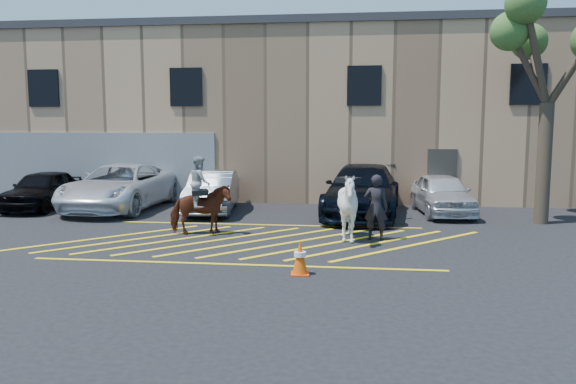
# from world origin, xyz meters

# --- Properties ---
(ground) EXTENTS (90.00, 90.00, 0.00)m
(ground) POSITION_xyz_m (0.00, 0.00, 0.00)
(ground) COLOR black
(ground) RESTS_ON ground
(car_black_suv) EXTENTS (1.92, 4.31, 1.44)m
(car_black_suv) POSITION_xyz_m (-8.85, 4.56, 0.72)
(car_black_suv) COLOR black
(car_black_suv) RESTS_ON ground
(car_white_pickup) EXTENTS (2.95, 6.09, 1.67)m
(car_white_pickup) POSITION_xyz_m (-5.91, 4.79, 0.83)
(car_white_pickup) COLOR silver
(car_white_pickup) RESTS_ON ground
(car_silver_sedan) EXTENTS (2.06, 4.59, 1.46)m
(car_silver_sedan) POSITION_xyz_m (-2.38, 4.57, 0.73)
(car_silver_sedan) COLOR gray
(car_silver_sedan) RESTS_ON ground
(car_blue_suv) EXTENTS (2.95, 6.14, 1.72)m
(car_blue_suv) POSITION_xyz_m (2.97, 4.50, 0.86)
(car_blue_suv) COLOR black
(car_blue_suv) RESTS_ON ground
(car_white_suv) EXTENTS (2.06, 4.33, 1.43)m
(car_white_suv) POSITION_xyz_m (5.74, 5.07, 0.71)
(car_white_suv) COLOR silver
(car_white_suv) RESTS_ON ground
(handler) EXTENTS (0.72, 0.53, 1.80)m
(handler) POSITION_xyz_m (3.28, 0.34, 0.90)
(handler) COLOR black
(handler) RESTS_ON ground
(warehouse) EXTENTS (32.42, 10.20, 7.30)m
(warehouse) POSITION_xyz_m (-0.01, 11.99, 3.65)
(warehouse) COLOR tan
(warehouse) RESTS_ON ground
(hatching_zone) EXTENTS (12.60, 5.12, 0.01)m
(hatching_zone) POSITION_xyz_m (-0.00, -0.30, 0.01)
(hatching_zone) COLOR yellow
(hatching_zone) RESTS_ON ground
(mounted_bay) EXTENTS (1.86, 1.26, 2.25)m
(mounted_bay) POSITION_xyz_m (-1.68, 0.51, 0.91)
(mounted_bay) COLOR #572314
(mounted_bay) RESTS_ON ground
(saddled_white) EXTENTS (2.23, 2.26, 1.86)m
(saddled_white) POSITION_xyz_m (2.54, 0.12, 0.94)
(saddled_white) COLOR silver
(saddled_white) RESTS_ON ground
(traffic_cone) EXTENTS (0.41, 0.41, 0.73)m
(traffic_cone) POSITION_xyz_m (1.58, -3.46, 0.37)
(traffic_cone) COLOR #FD3B0A
(traffic_cone) RESTS_ON ground
(tree) EXTENTS (3.99, 4.37, 7.31)m
(tree) POSITION_xyz_m (8.60, 3.55, 5.69)
(tree) COLOR #453A2A
(tree) RESTS_ON ground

